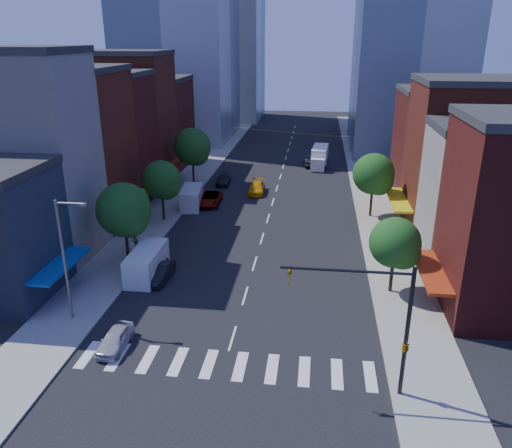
# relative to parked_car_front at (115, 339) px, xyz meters

# --- Properties ---
(ground) EXTENTS (220.00, 220.00, 0.00)m
(ground) POSITION_rel_parked_car_front_xyz_m (7.50, 2.00, -0.65)
(ground) COLOR black
(ground) RESTS_ON ground
(sidewalk_left) EXTENTS (5.00, 120.00, 0.15)m
(sidewalk_left) POSITION_rel_parked_car_front_xyz_m (-5.00, 42.00, -0.57)
(sidewalk_left) COLOR gray
(sidewalk_left) RESTS_ON ground
(sidewalk_right) EXTENTS (5.00, 120.00, 0.15)m
(sidewalk_right) POSITION_rel_parked_car_front_xyz_m (20.00, 42.00, -0.57)
(sidewalk_right) COLOR gray
(sidewalk_right) RESTS_ON ground
(crosswalk) EXTENTS (19.00, 3.00, 0.01)m
(crosswalk) POSITION_rel_parked_car_front_xyz_m (7.50, -1.00, -0.64)
(crosswalk) COLOR silver
(crosswalk) RESTS_ON ground
(bldg_left_1) EXTENTS (12.00, 8.00, 18.00)m
(bldg_left_1) POSITION_rel_parked_car_front_xyz_m (-13.50, 14.00, 8.35)
(bldg_left_1) COLOR beige
(bldg_left_1) RESTS_ON ground
(bldg_left_2) EXTENTS (12.00, 9.00, 16.00)m
(bldg_left_2) POSITION_rel_parked_car_front_xyz_m (-13.50, 22.50, 7.35)
(bldg_left_2) COLOR #5D2116
(bldg_left_2) RESTS_ON ground
(bldg_left_3) EXTENTS (12.00, 8.00, 15.00)m
(bldg_left_3) POSITION_rel_parked_car_front_xyz_m (-13.50, 31.00, 6.85)
(bldg_left_3) COLOR #4F1513
(bldg_left_3) RESTS_ON ground
(bldg_left_4) EXTENTS (12.00, 9.00, 17.00)m
(bldg_left_4) POSITION_rel_parked_car_front_xyz_m (-13.50, 39.50, 7.85)
(bldg_left_4) COLOR #5D2116
(bldg_left_4) RESTS_ON ground
(bldg_left_5) EXTENTS (12.00, 10.00, 13.00)m
(bldg_left_5) POSITION_rel_parked_car_front_xyz_m (-13.50, 49.00, 5.85)
(bldg_left_5) COLOR #4F1513
(bldg_left_5) RESTS_ON ground
(bldg_right_1) EXTENTS (12.00, 8.00, 12.00)m
(bldg_right_1) POSITION_rel_parked_car_front_xyz_m (28.50, 17.00, 5.35)
(bldg_right_1) COLOR beige
(bldg_right_1) RESTS_ON ground
(bldg_right_2) EXTENTS (12.00, 10.00, 15.00)m
(bldg_right_2) POSITION_rel_parked_car_front_xyz_m (28.50, 26.00, 6.85)
(bldg_right_2) COLOR #5D2116
(bldg_right_2) RESTS_ON ground
(bldg_right_3) EXTENTS (12.00, 10.00, 13.00)m
(bldg_right_3) POSITION_rel_parked_car_front_xyz_m (28.50, 36.00, 5.85)
(bldg_right_3) COLOR #4F1513
(bldg_right_3) RESTS_ON ground
(traffic_signal) EXTENTS (7.24, 2.24, 8.00)m
(traffic_signal) POSITION_rel_parked_car_front_xyz_m (17.44, -2.50, 3.51)
(traffic_signal) COLOR black
(traffic_signal) RESTS_ON sidewalk_right
(streetlight) EXTENTS (2.25, 0.25, 9.00)m
(streetlight) POSITION_rel_parked_car_front_xyz_m (-4.31, 3.00, 4.63)
(streetlight) COLOR slate
(streetlight) RESTS_ON sidewalk_left
(tree_left_near) EXTENTS (4.80, 4.80, 7.30)m
(tree_left_near) POSITION_rel_parked_car_front_xyz_m (-3.85, 12.92, 4.22)
(tree_left_near) COLOR black
(tree_left_near) RESTS_ON sidewalk_left
(tree_left_mid) EXTENTS (4.20, 4.20, 6.65)m
(tree_left_mid) POSITION_rel_parked_car_front_xyz_m (-3.85, 23.92, 3.88)
(tree_left_mid) COLOR black
(tree_left_mid) RESTS_ON sidewalk_left
(tree_left_far) EXTENTS (5.00, 5.00, 7.75)m
(tree_left_far) POSITION_rel_parked_car_front_xyz_m (-3.85, 37.92, 4.56)
(tree_left_far) COLOR black
(tree_left_far) RESTS_ON sidewalk_left
(tree_right_near) EXTENTS (4.00, 4.00, 6.20)m
(tree_right_near) POSITION_rel_parked_car_front_xyz_m (19.15, 9.92, 3.54)
(tree_right_near) COLOR black
(tree_right_near) RESTS_ON sidewalk_right
(tree_right_far) EXTENTS (4.60, 4.60, 7.20)m
(tree_right_far) POSITION_rel_parked_car_front_xyz_m (19.15, 27.92, 4.22)
(tree_right_far) COLOR black
(tree_right_far) RESTS_ON sidewalk_right
(parked_car_front) EXTENTS (1.63, 3.83, 1.29)m
(parked_car_front) POSITION_rel_parked_car_front_xyz_m (0.00, 0.00, 0.00)
(parked_car_front) COLOR #B8B8BD
(parked_car_front) RESTS_ON ground
(parked_car_second) EXTENTS (1.69, 4.18, 1.35)m
(parked_car_second) POSITION_rel_parked_car_front_xyz_m (0.00, 9.80, 0.03)
(parked_car_second) COLOR black
(parked_car_second) RESTS_ON ground
(parked_car_third) EXTENTS (2.59, 5.31, 1.46)m
(parked_car_third) POSITION_rel_parked_car_front_xyz_m (0.00, 30.13, 0.08)
(parked_car_third) COLOR #999999
(parked_car_third) RESTS_ON ground
(parked_car_rear) EXTENTS (2.13, 4.57, 1.29)m
(parked_car_rear) POSITION_rel_parked_car_front_xyz_m (-0.05, 38.96, 0.00)
(parked_car_rear) COLOR black
(parked_car_rear) RESTS_ON ground
(cargo_van_near) EXTENTS (2.38, 5.75, 2.44)m
(cargo_van_near) POSITION_rel_parked_car_front_xyz_m (-1.33, 10.30, 0.56)
(cargo_van_near) COLOR silver
(cargo_van_near) RESTS_ON ground
(cargo_van_far) EXTENTS (2.87, 5.76, 2.36)m
(cargo_van_far) POSITION_rel_parked_car_front_xyz_m (-1.98, 28.82, 0.52)
(cargo_van_far) COLOR silver
(cargo_van_far) RESTS_ON ground
(taxi) EXTENTS (2.13, 4.92, 1.41)m
(taxi) POSITION_rel_parked_car_front_xyz_m (5.03, 35.50, 0.06)
(taxi) COLOR #E89F0C
(taxi) RESTS_ON ground
(traffic_car_oncoming) EXTENTS (1.96, 4.94, 1.60)m
(traffic_car_oncoming) POSITION_rel_parked_car_front_xyz_m (11.61, 51.15, 0.15)
(traffic_car_oncoming) COLOR black
(traffic_car_oncoming) RESTS_ON ground
(traffic_car_far) EXTENTS (2.14, 4.48, 1.48)m
(traffic_car_far) POSITION_rel_parked_car_front_xyz_m (11.63, 51.83, 0.09)
(traffic_car_far) COLOR #999999
(traffic_car_far) RESTS_ON ground
(box_truck) EXTENTS (2.80, 7.66, 3.03)m
(box_truck) POSITION_rel_parked_car_front_xyz_m (13.12, 50.82, 0.79)
(box_truck) COLOR white
(box_truck) RESTS_ON ground
(pedestrian_near) EXTENTS (0.66, 0.81, 1.91)m
(pedestrian_near) POSITION_rel_parked_car_front_xyz_m (-3.00, 10.79, 0.46)
(pedestrian_near) COLOR #999999
(pedestrian_near) RESTS_ON sidewalk_left
(pedestrian_far) EXTENTS (0.77, 0.98, 1.96)m
(pedestrian_far) POSITION_rel_parked_car_front_xyz_m (-4.25, 15.36, 0.49)
(pedestrian_far) COLOR #999999
(pedestrian_far) RESTS_ON sidewalk_left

